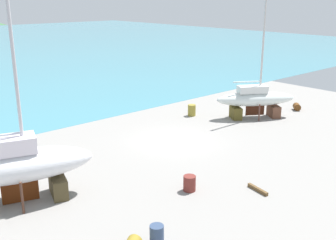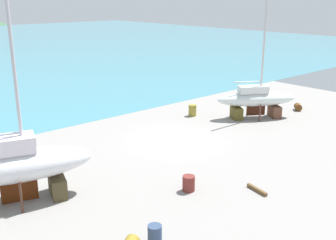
{
  "view_description": "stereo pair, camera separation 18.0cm",
  "coord_description": "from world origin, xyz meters",
  "px_view_note": "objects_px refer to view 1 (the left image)",
  "views": [
    {
      "loc": [
        -17.67,
        -19.19,
        9.39
      ],
      "look_at": [
        -1.29,
        -0.86,
        1.94
      ],
      "focal_mm": 43.61,
      "sensor_mm": 36.0,
      "label": 1
    },
    {
      "loc": [
        -17.53,
        -19.31,
        9.39
      ],
      "look_at": [
        -1.29,
        -0.86,
        1.94
      ],
      "focal_mm": 43.61,
      "sensor_mm": 36.0,
      "label": 2
    }
  ],
  "objects_px": {
    "worker": "(16,153)",
    "barrel_ochre": "(190,183)",
    "barrel_by_slipway": "(192,110)",
    "barrel_blue_faded": "(157,235)",
    "sailboat_far_slipway": "(255,99)",
    "barrel_rust_near": "(297,107)",
    "sailboat_small_center": "(17,166)"
  },
  "relations": [
    {
      "from": "sailboat_far_slipway",
      "to": "barrel_blue_faded",
      "type": "relative_size",
      "value": 12.38
    },
    {
      "from": "barrel_by_slipway",
      "to": "barrel_blue_faded",
      "type": "height_order",
      "value": "barrel_by_slipway"
    },
    {
      "from": "sailboat_far_slipway",
      "to": "barrel_ochre",
      "type": "height_order",
      "value": "sailboat_far_slipway"
    },
    {
      "from": "sailboat_small_center",
      "to": "barrel_rust_near",
      "type": "relative_size",
      "value": 13.35
    },
    {
      "from": "worker",
      "to": "barrel_rust_near",
      "type": "relative_size",
      "value": 2.08
    },
    {
      "from": "barrel_ochre",
      "to": "barrel_blue_faded",
      "type": "height_order",
      "value": "barrel_blue_faded"
    },
    {
      "from": "barrel_ochre",
      "to": "worker",
      "type": "bearing_deg",
      "value": 120.87
    },
    {
      "from": "sailboat_far_slipway",
      "to": "barrel_by_slipway",
      "type": "xyz_separation_m",
      "value": [
        -3.38,
        3.78,
        -1.1
      ]
    },
    {
      "from": "barrel_blue_faded",
      "to": "sailboat_small_center",
      "type": "bearing_deg",
      "value": 110.09
    },
    {
      "from": "sailboat_small_center",
      "to": "sailboat_far_slipway",
      "type": "xyz_separation_m",
      "value": [
        19.89,
        1.2,
        -0.29
      ]
    },
    {
      "from": "worker",
      "to": "barrel_by_slipway",
      "type": "bearing_deg",
      "value": -28.68
    },
    {
      "from": "barrel_by_slipway",
      "to": "barrel_rust_near",
      "type": "relative_size",
      "value": 1.19
    },
    {
      "from": "worker",
      "to": "barrel_blue_faded",
      "type": "bearing_deg",
      "value": -116.64
    },
    {
      "from": "sailboat_small_center",
      "to": "sailboat_far_slipway",
      "type": "bearing_deg",
      "value": 21.26
    },
    {
      "from": "barrel_blue_faded",
      "to": "barrel_by_slipway",
      "type": "bearing_deg",
      "value": 40.74
    },
    {
      "from": "barrel_by_slipway",
      "to": "barrel_ochre",
      "type": "height_order",
      "value": "barrel_by_slipway"
    },
    {
      "from": "barrel_ochre",
      "to": "barrel_blue_faded",
      "type": "xyz_separation_m",
      "value": [
        -4.28,
        -2.5,
        0.03
      ]
    },
    {
      "from": "barrel_ochre",
      "to": "barrel_by_slipway",
      "type": "bearing_deg",
      "value": 44.54
    },
    {
      "from": "sailboat_small_center",
      "to": "barrel_ochre",
      "type": "xyz_separation_m",
      "value": [
        6.85,
        -4.53,
        -1.45
      ]
    },
    {
      "from": "barrel_by_slipway",
      "to": "barrel_blue_faded",
      "type": "relative_size",
      "value": 1.08
    },
    {
      "from": "sailboat_small_center",
      "to": "barrel_by_slipway",
      "type": "height_order",
      "value": "sailboat_small_center"
    },
    {
      "from": "sailboat_far_slipway",
      "to": "barrel_rust_near",
      "type": "bearing_deg",
      "value": 20.05
    },
    {
      "from": "sailboat_far_slipway",
      "to": "sailboat_small_center",
      "type": "bearing_deg",
      "value": -143.75
    },
    {
      "from": "sailboat_small_center",
      "to": "worker",
      "type": "distance_m",
      "value": 4.64
    },
    {
      "from": "sailboat_small_center",
      "to": "sailboat_far_slipway",
      "type": "relative_size",
      "value": 0.98
    },
    {
      "from": "worker",
      "to": "barrel_ochre",
      "type": "height_order",
      "value": "worker"
    },
    {
      "from": "barrel_by_slipway",
      "to": "barrel_rust_near",
      "type": "height_order",
      "value": "barrel_by_slipway"
    },
    {
      "from": "sailboat_small_center",
      "to": "barrel_by_slipway",
      "type": "distance_m",
      "value": 17.3
    },
    {
      "from": "sailboat_far_slipway",
      "to": "barrel_by_slipway",
      "type": "distance_m",
      "value": 5.19
    },
    {
      "from": "sailboat_far_slipway",
      "to": "worker",
      "type": "relative_size",
      "value": 6.51
    },
    {
      "from": "sailboat_far_slipway",
      "to": "barrel_ochre",
      "type": "relative_size",
      "value": 13.3
    },
    {
      "from": "barrel_by_slipway",
      "to": "barrel_ochre",
      "type": "distance_m",
      "value": 13.56
    }
  ]
}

